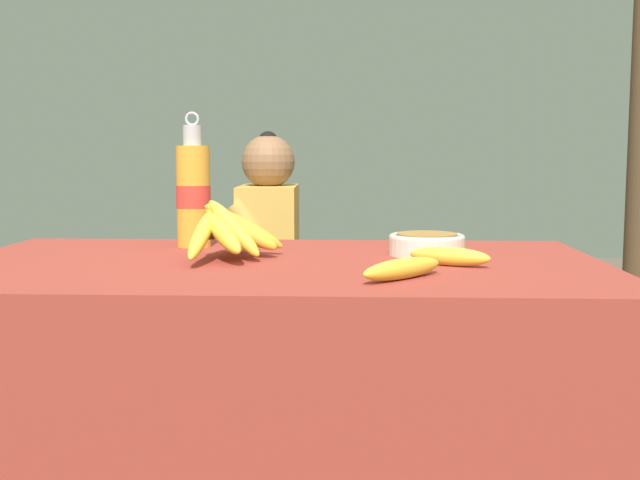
{
  "coord_description": "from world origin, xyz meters",
  "views": [
    {
      "loc": [
        0.17,
        -1.68,
        1.02
      ],
      "look_at": [
        0.09,
        0.05,
        0.83
      ],
      "focal_mm": 45.0,
      "sensor_mm": 36.0,
      "label": 1
    }
  ],
  "objects_px": {
    "serving_bowl": "(427,243)",
    "water_bottle": "(193,193)",
    "wooden_bench": "(282,338)",
    "banana_bunch_green": "(405,302)",
    "loose_banana_front": "(403,269)",
    "seated_vendor": "(256,263)",
    "banana_bunch_ripe": "(228,228)",
    "loose_banana_side": "(450,256)"
  },
  "relations": [
    {
      "from": "serving_bowl",
      "to": "water_bottle",
      "type": "bearing_deg",
      "value": 166.5
    },
    {
      "from": "banana_bunch_green",
      "to": "water_bottle",
      "type": "bearing_deg",
      "value": -122.35
    },
    {
      "from": "water_bottle",
      "to": "seated_vendor",
      "type": "bearing_deg",
      "value": 87.2
    },
    {
      "from": "loose_banana_front",
      "to": "banana_bunch_green",
      "type": "relative_size",
      "value": 0.61
    },
    {
      "from": "banana_bunch_ripe",
      "to": "banana_bunch_green",
      "type": "relative_size",
      "value": 1.12
    },
    {
      "from": "loose_banana_side",
      "to": "loose_banana_front",
      "type": "bearing_deg",
      "value": -121.15
    },
    {
      "from": "banana_bunch_ripe",
      "to": "wooden_bench",
      "type": "xyz_separation_m",
      "value": [
        0.01,
        1.11,
        -0.51
      ]
    },
    {
      "from": "loose_banana_front",
      "to": "banana_bunch_green",
      "type": "xyz_separation_m",
      "value": [
        0.09,
        1.38,
        -0.32
      ]
    },
    {
      "from": "serving_bowl",
      "to": "water_bottle",
      "type": "height_order",
      "value": "water_bottle"
    },
    {
      "from": "banana_bunch_ripe",
      "to": "seated_vendor",
      "type": "bearing_deg",
      "value": 93.95
    },
    {
      "from": "seated_vendor",
      "to": "serving_bowl",
      "type": "bearing_deg",
      "value": 115.81
    },
    {
      "from": "banana_bunch_ripe",
      "to": "loose_banana_side",
      "type": "height_order",
      "value": "banana_bunch_ripe"
    },
    {
      "from": "serving_bowl",
      "to": "wooden_bench",
      "type": "distance_m",
      "value": 1.22
    },
    {
      "from": "serving_bowl",
      "to": "loose_banana_side",
      "type": "xyz_separation_m",
      "value": [
        0.03,
        -0.17,
        -0.01
      ]
    },
    {
      "from": "water_bottle",
      "to": "banana_bunch_green",
      "type": "distance_m",
      "value": 1.16
    },
    {
      "from": "loose_banana_side",
      "to": "seated_vendor",
      "type": "relative_size",
      "value": 0.16
    },
    {
      "from": "water_bottle",
      "to": "wooden_bench",
      "type": "height_order",
      "value": "water_bottle"
    },
    {
      "from": "banana_bunch_ripe",
      "to": "water_bottle",
      "type": "bearing_deg",
      "value": 119.14
    },
    {
      "from": "seated_vendor",
      "to": "banana_bunch_green",
      "type": "bearing_deg",
      "value": -177.31
    },
    {
      "from": "loose_banana_front",
      "to": "loose_banana_side",
      "type": "distance_m",
      "value": 0.2
    },
    {
      "from": "serving_bowl",
      "to": "seated_vendor",
      "type": "distance_m",
      "value": 1.14
    },
    {
      "from": "water_bottle",
      "to": "banana_bunch_green",
      "type": "height_order",
      "value": "water_bottle"
    },
    {
      "from": "banana_bunch_ripe",
      "to": "banana_bunch_green",
      "type": "distance_m",
      "value": 1.26
    },
    {
      "from": "water_bottle",
      "to": "wooden_bench",
      "type": "relative_size",
      "value": 0.22
    },
    {
      "from": "banana_bunch_ripe",
      "to": "banana_bunch_green",
      "type": "bearing_deg",
      "value": 67.74
    },
    {
      "from": "seated_vendor",
      "to": "wooden_bench",
      "type": "bearing_deg",
      "value": -160.43
    },
    {
      "from": "water_bottle",
      "to": "loose_banana_side",
      "type": "distance_m",
      "value": 0.67
    },
    {
      "from": "serving_bowl",
      "to": "loose_banana_front",
      "type": "distance_m",
      "value": 0.35
    },
    {
      "from": "serving_bowl",
      "to": "banana_bunch_ripe",
      "type": "bearing_deg",
      "value": -170.02
    },
    {
      "from": "banana_bunch_ripe",
      "to": "banana_bunch_green",
      "type": "height_order",
      "value": "banana_bunch_ripe"
    },
    {
      "from": "banana_bunch_green",
      "to": "banana_bunch_ripe",
      "type": "bearing_deg",
      "value": -112.26
    },
    {
      "from": "banana_bunch_green",
      "to": "serving_bowl",
      "type": "bearing_deg",
      "value": -91.09
    },
    {
      "from": "banana_bunch_ripe",
      "to": "seated_vendor",
      "type": "distance_m",
      "value": 1.11
    },
    {
      "from": "serving_bowl",
      "to": "water_bottle",
      "type": "relative_size",
      "value": 0.52
    },
    {
      "from": "loose_banana_side",
      "to": "banana_bunch_green",
      "type": "distance_m",
      "value": 1.25
    },
    {
      "from": "serving_bowl",
      "to": "seated_vendor",
      "type": "relative_size",
      "value": 0.16
    },
    {
      "from": "wooden_bench",
      "to": "loose_banana_front",
      "type": "bearing_deg",
      "value": -75.74
    },
    {
      "from": "serving_bowl",
      "to": "loose_banana_front",
      "type": "xyz_separation_m",
      "value": [
        -0.07,
        -0.34,
        -0.01
      ]
    },
    {
      "from": "loose_banana_front",
      "to": "water_bottle",
      "type": "bearing_deg",
      "value": 135.19
    },
    {
      "from": "banana_bunch_ripe",
      "to": "wooden_bench",
      "type": "relative_size",
      "value": 0.23
    },
    {
      "from": "water_bottle",
      "to": "seated_vendor",
      "type": "xyz_separation_m",
      "value": [
        0.04,
        0.87,
        -0.29
      ]
    },
    {
      "from": "water_bottle",
      "to": "loose_banana_front",
      "type": "distance_m",
      "value": 0.69
    }
  ]
}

